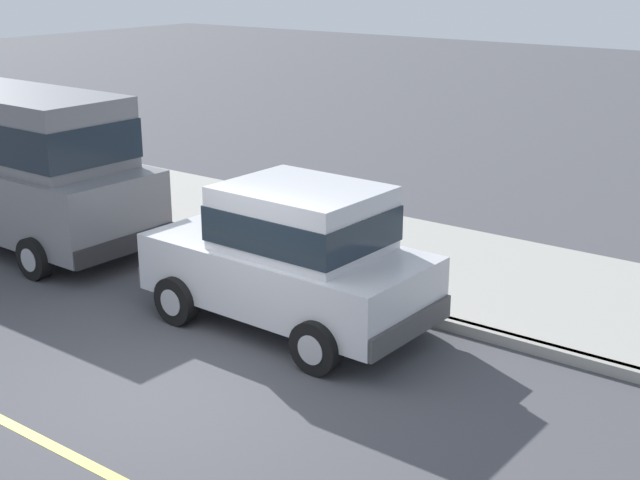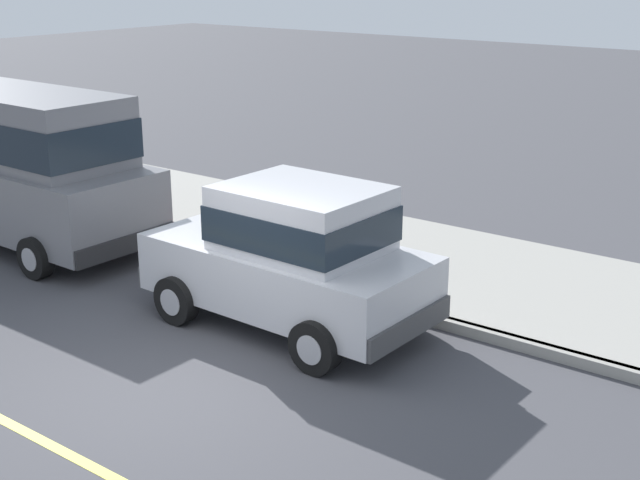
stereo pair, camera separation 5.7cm
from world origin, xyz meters
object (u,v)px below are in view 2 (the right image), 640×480
(car_silver_hatchback, at_px, (293,254))
(dog_tan, at_px, (358,238))
(fire_hydrant, at_px, (221,225))
(car_grey_van, at_px, (25,161))

(car_silver_hatchback, bearing_deg, dog_tan, 15.92)
(dog_tan, distance_m, fire_hydrant, 2.23)
(car_silver_hatchback, xyz_separation_m, car_grey_van, (0.04, 5.60, 0.42))
(car_grey_van, xyz_separation_m, dog_tan, (2.41, -4.90, -0.97))
(car_silver_hatchback, bearing_deg, car_grey_van, 89.55)
(car_silver_hatchback, relative_size, car_grey_van, 0.78)
(car_silver_hatchback, height_order, car_grey_van, car_grey_van)
(car_grey_van, distance_m, fire_hydrant, 3.36)
(car_silver_hatchback, xyz_separation_m, fire_hydrant, (1.57, 2.75, -0.50))
(car_grey_van, bearing_deg, fire_hydrant, -61.94)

